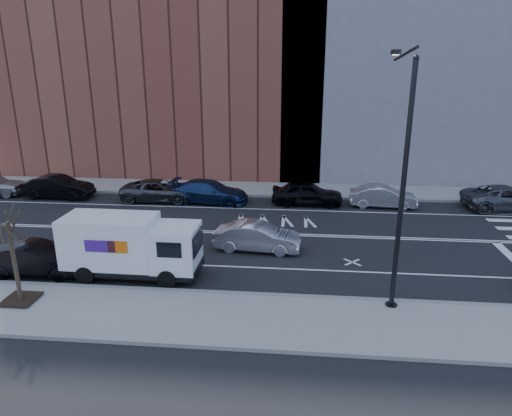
# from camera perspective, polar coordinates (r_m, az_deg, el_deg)

# --- Properties ---
(ground) EXTENTS (120.00, 120.00, 0.00)m
(ground) POSITION_cam_1_polar(r_m,az_deg,el_deg) (24.83, -2.77, -3.10)
(ground) COLOR black
(ground) RESTS_ON ground
(sidewalk_near) EXTENTS (44.00, 3.60, 0.15)m
(sidewalk_near) POSITION_cam_1_polar(r_m,az_deg,el_deg) (16.98, -7.09, -13.39)
(sidewalk_near) COLOR gray
(sidewalk_near) RESTS_ON ground
(sidewalk_far) EXTENTS (44.00, 3.60, 0.15)m
(sidewalk_far) POSITION_cam_1_polar(r_m,az_deg,el_deg) (33.11, -0.62, 2.40)
(sidewalk_far) COLOR gray
(sidewalk_far) RESTS_ON ground
(curb_near) EXTENTS (44.00, 0.25, 0.17)m
(curb_near) POSITION_cam_1_polar(r_m,az_deg,el_deg) (18.50, -5.89, -10.52)
(curb_near) COLOR gray
(curb_near) RESTS_ON ground
(curb_far) EXTENTS (44.00, 0.25, 0.17)m
(curb_far) POSITION_cam_1_polar(r_m,az_deg,el_deg) (31.39, -0.97, 1.56)
(curb_far) COLOR gray
(curb_far) RESTS_ON ground
(road_markings) EXTENTS (40.00, 8.60, 0.01)m
(road_markings) POSITION_cam_1_polar(r_m,az_deg,el_deg) (24.82, -2.77, -3.09)
(road_markings) COLOR white
(road_markings) RESTS_ON ground
(bldg_brick) EXTENTS (26.00, 10.00, 22.00)m
(bldg_brick) POSITION_cam_1_polar(r_m,az_deg,el_deg) (40.28, -11.73, 20.47)
(bldg_brick) COLOR brown
(bldg_brick) RESTS_ON ground
(bldg_concrete) EXTENTS (20.00, 10.00, 26.00)m
(bldg_concrete) POSITION_cam_1_polar(r_m,az_deg,el_deg) (39.73, 19.52, 22.82)
(bldg_concrete) COLOR slate
(bldg_concrete) RESTS_ON ground
(streetlight) EXTENTS (0.44, 4.02, 9.34)m
(streetlight) POSITION_cam_1_polar(r_m,az_deg,el_deg) (16.86, 17.68, 4.10)
(streetlight) COLOR black
(streetlight) RESTS_ON ground
(street_tree) EXTENTS (1.20, 1.20, 3.75)m
(street_tree) POSITION_cam_1_polar(r_m,az_deg,el_deg) (19.35, -27.83, -6.81)
(street_tree) COLOR black
(street_tree) RESTS_ON ground
(fedex_van) EXTENTS (5.86, 2.14, 2.67)m
(fedex_van) POSITION_cam_1_polar(r_m,az_deg,el_deg) (20.14, -15.46, -4.55)
(fedex_van) COLOR black
(fedex_van) RESTS_ON ground
(far_parked_b) EXTENTS (4.67, 1.71, 1.53)m
(far_parked_b) POSITION_cam_1_polar(r_m,az_deg,el_deg) (33.80, -23.48, 2.44)
(far_parked_b) COLOR black
(far_parked_b) RESTS_ON ground
(far_parked_c) EXTENTS (5.14, 2.58, 1.40)m
(far_parked_c) POSITION_cam_1_polar(r_m,az_deg,el_deg) (31.07, -11.99, 2.17)
(far_parked_c) COLOR #43464A
(far_parked_c) RESTS_ON ground
(far_parked_d) EXTENTS (5.28, 2.57, 1.48)m
(far_parked_d) POSITION_cam_1_polar(r_m,az_deg,el_deg) (30.12, -5.84, 2.06)
(far_parked_d) COLOR navy
(far_parked_d) RESTS_ON ground
(far_parked_e) EXTENTS (4.57, 1.88, 1.55)m
(far_parked_e) POSITION_cam_1_polar(r_m,az_deg,el_deg) (29.66, 6.42, 1.87)
(far_parked_e) COLOR black
(far_parked_e) RESTS_ON ground
(far_parked_f) EXTENTS (4.24, 1.69, 1.37)m
(far_parked_f) POSITION_cam_1_polar(r_m,az_deg,el_deg) (30.14, 15.58, 1.39)
(far_parked_f) COLOR #B4B4B9
(far_parked_f) RESTS_ON ground
(far_parked_g) EXTENTS (5.55, 2.84, 1.50)m
(far_parked_g) POSITION_cam_1_polar(r_m,az_deg,el_deg) (32.54, 28.97, 1.10)
(far_parked_g) COLOR #505258
(far_parked_g) RESTS_ON ground
(driving_sedan) EXTENTS (4.31, 1.79, 1.39)m
(driving_sedan) POSITION_cam_1_polar(r_m,az_deg,el_deg) (22.33, 0.17, -3.61)
(driving_sedan) COLOR silver
(driving_sedan) RESTS_ON ground
(near_parked_rear_a) EXTENTS (4.33, 1.60, 1.42)m
(near_parked_rear_a) POSITION_cam_1_polar(r_m,az_deg,el_deg) (21.99, -25.69, -5.77)
(near_parked_rear_a) COLOR black
(near_parked_rear_a) RESTS_ON ground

